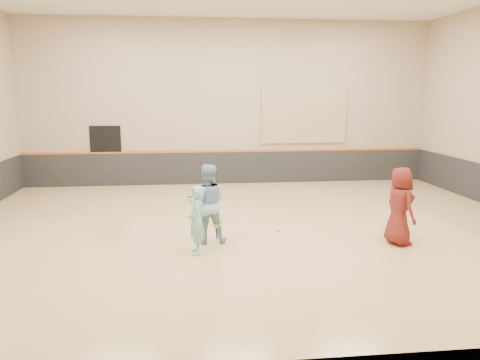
{
  "coord_description": "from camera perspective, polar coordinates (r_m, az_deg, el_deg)",
  "views": [
    {
      "loc": [
        -1.52,
        -11.31,
        3.32
      ],
      "look_at": [
        -0.22,
        0.4,
        1.15
      ],
      "focal_mm": 35.0,
      "sensor_mm": 36.0,
      "label": 1
    }
  ],
  "objects": [
    {
      "name": "instructor",
      "position": [
        10.53,
        -4.03,
        -2.89
      ],
      "size": [
        0.88,
        0.69,
        1.8
      ],
      "primitive_type": "imported",
      "rotation": [
        0.0,
        0.0,
        3.15
      ],
      "color": "#8AB0D5",
      "rests_on": "floor"
    },
    {
      "name": "young_man",
      "position": [
        10.98,
        18.91,
        -3.03
      ],
      "size": [
        0.7,
        0.94,
        1.74
      ],
      "primitive_type": "imported",
      "rotation": [
        0.0,
        0.0,
        1.75
      ],
      "color": "maroon",
      "rests_on": "floor"
    },
    {
      "name": "girl",
      "position": [
        9.83,
        -5.4,
        -4.92
      ],
      "size": [
        0.38,
        0.55,
        1.45
      ],
      "primitive_type": "imported",
      "rotation": [
        0.0,
        0.0,
        -1.51
      ],
      "color": "#79D2CB",
      "rests_on": "floor"
    },
    {
      "name": "ball_under_racket",
      "position": [
        11.53,
        4.7,
        -6.15
      ],
      "size": [
        0.07,
        0.07,
        0.07
      ],
      "primitive_type": "sphere",
      "color": "#C2DD33",
      "rests_on": "floor"
    },
    {
      "name": "spare_racket",
      "position": [
        15.48,
        -6.96,
        -1.94
      ],
      "size": [
        0.67,
        0.67,
        0.05
      ],
      "primitive_type": null,
      "color": "#C4D22E",
      "rests_on": "floor"
    },
    {
      "name": "accent_stripe",
      "position": [
        17.46,
        -1.29,
        3.53
      ],
      "size": [
        14.9,
        0.03,
        0.06
      ],
      "primitive_type": "cube",
      "color": "#D85914",
      "rests_on": "wall_back"
    },
    {
      "name": "doorway",
      "position": [
        17.68,
        -15.99,
        2.82
      ],
      "size": [
        1.1,
        0.05,
        2.2
      ],
      "primitive_type": "cube",
      "color": "black",
      "rests_on": "floor"
    },
    {
      "name": "acoustic_panel",
      "position": [
        17.81,
        7.79,
        7.7
      ],
      "size": [
        3.2,
        0.08,
        2.0
      ],
      "primitive_type": "cube",
      "color": "tan",
      "rests_on": "wall_back"
    },
    {
      "name": "wainscot_back",
      "position": [
        17.56,
        -1.28,
        1.52
      ],
      "size": [
        14.9,
        0.04,
        1.2
      ],
      "primitive_type": "cube",
      "color": "#232326",
      "rests_on": "floor"
    },
    {
      "name": "held_racket",
      "position": [
        10.42,
        -3.01,
        -4.87
      ],
      "size": [
        0.42,
        0.42,
        0.64
      ],
      "primitive_type": null,
      "color": "#9ABA29",
      "rests_on": "instructor"
    },
    {
      "name": "room",
      "position": [
        11.68,
        1.31,
        -1.96
      ],
      "size": [
        15.04,
        12.04,
        6.22
      ],
      "color": "tan",
      "rests_on": "ground"
    },
    {
      "name": "ball_in_hand",
      "position": [
        10.77,
        19.77,
        -1.67
      ],
      "size": [
        0.07,
        0.07,
        0.07
      ],
      "primitive_type": "sphere",
      "color": "gold",
      "rests_on": "young_man"
    },
    {
      "name": "ball_beside_spare",
      "position": [
        14.9,
        0.94,
        -2.3
      ],
      "size": [
        0.07,
        0.07,
        0.07
      ],
      "primitive_type": "sphere",
      "color": "#ADC92E",
      "rests_on": "floor"
    }
  ]
}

